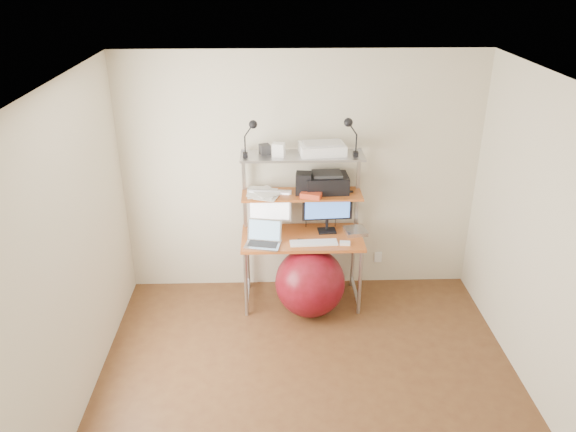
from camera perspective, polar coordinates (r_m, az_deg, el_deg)
name	(u,v)px	position (r m, az deg, el deg)	size (l,w,h in m)	color
room	(314,265)	(4.07, 2.63, -4.95)	(3.60, 3.60, 3.60)	brown
computer_desk	(302,214)	(5.53, 1.43, 0.17)	(1.20, 0.60, 1.57)	#B75B23
wall_outlet	(378,257)	(6.18, 9.13, -4.15)	(0.08, 0.01, 0.12)	white
monitor_silver	(270,208)	(5.57, -1.88, 0.83)	(0.44, 0.17, 0.48)	silver
monitor_black	(327,208)	(5.60, 4.02, 0.81)	(0.50, 0.15, 0.50)	black
laptop	(264,239)	(5.43, -2.48, -2.33)	(0.38, 0.33, 0.29)	#B9B8BD
keyboard	(314,243)	(5.45, 2.63, -2.73)	(0.46, 0.13, 0.01)	white
mouse	(345,243)	(5.45, 5.81, -2.76)	(0.10, 0.06, 0.03)	white
mac_mini	(355,231)	(5.68, 6.86, -1.53)	(0.21, 0.21, 0.04)	#B9B8BD
phone	(300,242)	(5.46, 1.22, -2.66)	(0.06, 0.12, 0.01)	black
printer	(327,183)	(5.55, 3.95, 3.41)	(0.43, 0.30, 0.20)	black
nas_cube	(304,183)	(5.47, 1.59, 3.33)	(0.15, 0.15, 0.22)	black
red_box	(311,195)	(5.42, 2.37, 2.16)	(0.20, 0.13, 0.05)	#C73E1F
scanner	(322,148)	(5.40, 3.49, 6.88)	(0.46, 0.32, 0.11)	white
box_white	(279,150)	(5.31, -0.96, 6.74)	(0.11, 0.09, 0.13)	white
box_grey	(265,149)	(5.39, -2.38, 6.79)	(0.09, 0.09, 0.09)	#29292C
clip_lamp_left	(251,130)	(5.24, -3.74, 8.67)	(0.14, 0.08, 0.36)	black
clip_lamp_right	(350,129)	(5.27, 6.31, 8.81)	(0.15, 0.08, 0.37)	black
exercise_ball	(310,282)	(5.58, 2.25, -6.75)	(0.69, 0.69, 0.69)	maroon
paper_stack	(263,193)	(5.50, -2.58, 2.36)	(0.36, 0.40, 0.02)	white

